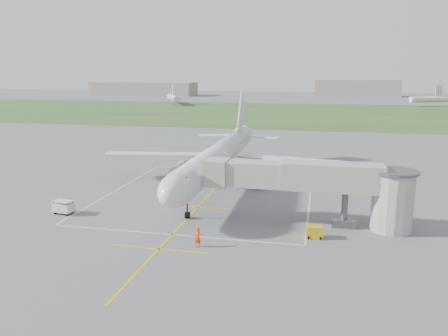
% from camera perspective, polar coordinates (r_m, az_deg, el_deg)
% --- Properties ---
extents(ground, '(700.00, 700.00, 0.00)m').
position_cam_1_polar(ground, '(65.80, -1.06, -2.59)').
color(ground, '#59595C').
rests_on(ground, ground).
extents(grass_strip, '(700.00, 120.00, 0.02)m').
position_cam_1_polar(grass_strip, '(193.14, 8.06, 7.16)').
color(grass_strip, '#325424').
rests_on(grass_strip, ground).
extents(apron_markings, '(28.20, 60.00, 0.01)m').
position_cam_1_polar(apron_markings, '(60.37, -2.36, -3.97)').
color(apron_markings, '#D7B90C').
rests_on(apron_markings, ground).
extents(airliner, '(38.93, 46.75, 13.52)m').
position_cam_1_polar(airliner, '(65.53, -0.93, 1.29)').
color(airliner, silver).
rests_on(airliner, ground).
extents(jet_bridge, '(23.40, 5.00, 7.20)m').
position_cam_1_polar(jet_bridge, '(49.83, 13.02, -2.15)').
color(jet_bridge, '#A19B92').
rests_on(jet_bridge, ground).
extents(gpu_unit, '(1.79, 1.32, 1.29)m').
position_cam_1_polar(gpu_unit, '(47.07, 11.74, -8.20)').
color(gpu_unit, gold).
rests_on(gpu_unit, ground).
extents(baggage_cart, '(2.56, 1.75, 1.66)m').
position_cam_1_polar(baggage_cart, '(57.15, -20.24, -4.81)').
color(baggage_cart, silver).
rests_on(baggage_cart, ground).
extents(ramp_worker_nose, '(0.81, 0.64, 1.97)m').
position_cam_1_polar(ramp_worker_nose, '(43.80, -3.44, -9.05)').
color(ramp_worker_nose, '#FE3D08').
rests_on(ramp_worker_nose, ground).
extents(ramp_worker_wing, '(1.09, 1.06, 1.77)m').
position_cam_1_polar(ramp_worker_wing, '(66.34, -5.29, -1.73)').
color(ramp_worker_wing, '#D56C06').
rests_on(ramp_worker_wing, ground).
extents(distant_hangars, '(345.00, 49.00, 12.00)m').
position_cam_1_polar(distant_hangars, '(328.69, 7.15, 10.16)').
color(distant_hangars, gray).
rests_on(distant_hangars, ground).
extents(distant_aircraft, '(163.66, 39.69, 8.85)m').
position_cam_1_polar(distant_aircraft, '(241.20, 10.11, 8.95)').
color(distant_aircraft, silver).
rests_on(distant_aircraft, ground).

